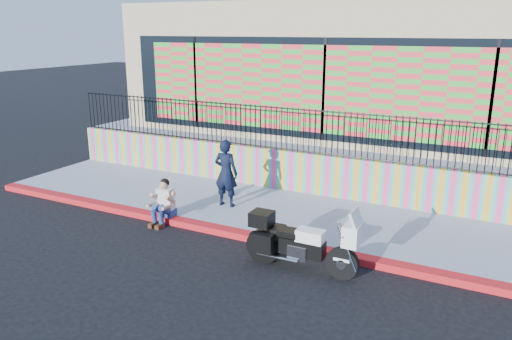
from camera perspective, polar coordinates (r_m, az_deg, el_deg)
The scene contains 10 objects.
ground at distance 11.02m, azimuth -0.12°, elevation -8.08°, with size 90.00×90.00×0.00m, color black.
red_curb at distance 10.99m, azimuth -0.12°, elevation -7.72°, with size 16.00×0.30×0.15m, color red.
sidewalk at distance 12.37m, azimuth 3.41°, elevation -4.99°, with size 16.00×3.00×0.15m, color #9099AD.
mural_wall at distance 13.58m, azimuth 6.19°, elevation -0.36°, with size 16.00×0.20×1.10m, color #FF4384.
metal_fence at distance 13.31m, azimuth 6.34°, elevation 4.40°, with size 15.80×0.04×1.20m, color black, non-canonical shape.
elevated_platform at distance 18.31m, azimuth 11.99°, elevation 3.39°, with size 16.00×10.00×1.25m, color #9099AD.
storefront_building at distance 17.74m, azimuth 12.29°, elevation 11.56°, with size 14.00×8.06×4.00m.
police_motorcycle at distance 9.60m, azimuth 5.02°, elevation -8.12°, with size 2.23×0.74×1.39m.
police_officer at distance 12.44m, azimuth -3.45°, elevation -0.35°, with size 0.62×0.41×1.71m, color black.
seated_man at distance 11.97m, azimuth -10.67°, elevation -4.06°, with size 0.54×0.71×1.06m.
Camera 1 is at (4.63, -8.95, 4.47)m, focal length 35.00 mm.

